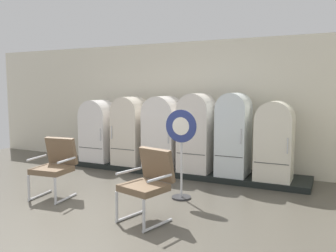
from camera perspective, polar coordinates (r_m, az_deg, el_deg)
The scene contains 12 objects.
ground at distance 5.12m, azimuth -12.84°, elevation -15.12°, with size 12.00×10.00×0.05m, color #4E4940.
back_wall at distance 7.97m, azimuth 3.51°, elevation 3.50°, with size 11.76×0.12×2.87m.
display_plinth at distance 7.58m, azimuth 1.62°, elevation -7.26°, with size 5.43×0.95×0.11m, color black.
refrigerator_0 at distance 8.33m, azimuth -11.48°, elevation -0.50°, with size 0.72×0.61×1.44m.
refrigerator_1 at distance 7.87m, azimuth -6.24°, elevation -0.40°, with size 0.65×0.70×1.52m.
refrigerator_2 at distance 7.48m, azimuth -0.82°, elevation -0.65°, with size 0.72×0.73×1.55m.
refrigerator_3 at distance 7.15m, azimuth 4.77°, elevation -0.66°, with size 0.65×0.70×1.61m.
refrigerator_4 at distance 6.92m, azimuth 10.77°, elevation -0.89°, with size 0.58×0.70×1.63m.
refrigerator_5 at distance 6.74m, azimuth 17.15°, elevation -1.99°, with size 0.66×0.63×1.48m.
armchair_left at distance 6.13m, azimuth -18.08°, elevation -5.93°, with size 0.67×0.68×0.99m.
armchair_right at distance 4.82m, azimuth -3.26°, elevation -8.91°, with size 0.72×0.75×0.99m.
sign_stand at distance 5.69m, azimuth 2.18°, elevation -4.32°, with size 0.54×0.32×1.48m.
Camera 1 is at (3.00, -3.71, 1.82)m, focal length 36.97 mm.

